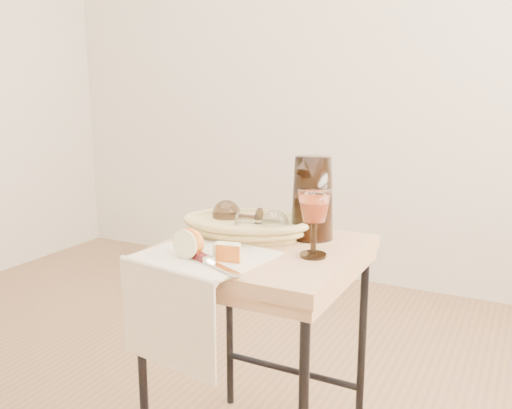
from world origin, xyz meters
The scene contains 11 objects.
wall_back centered at (0.00, 1.80, 1.35)m, with size 3.60×0.00×2.70m, color beige.
side_table centered at (0.33, 0.16, 0.33)m, with size 0.52×0.52×0.66m, color #8F603C, non-canonical shape.
tea_towel centered at (0.25, 0.02, 0.67)m, with size 0.31×0.27×0.01m, color white.
bread_basket centered at (0.25, 0.24, 0.69)m, with size 0.33×0.23×0.05m, color #9E8758, non-canonical shape.
goblet_lying_a centered at (0.22, 0.26, 0.72)m, with size 0.14×0.08×0.08m, color brown, non-canonical shape.
goblet_lying_b centered at (0.30, 0.22, 0.71)m, with size 0.13×0.08×0.08m, color white, non-canonical shape.
pitcher centered at (0.42, 0.31, 0.78)m, with size 0.16×0.24×0.27m, color black, non-canonical shape.
wine_goblet centered at (0.49, 0.15, 0.75)m, with size 0.08×0.08×0.17m, color white, non-canonical shape.
apple_half centered at (0.22, -0.01, 0.71)m, with size 0.08×0.04×0.07m, color red.
apple_wedge centered at (0.32, 0.01, 0.69)m, with size 0.06×0.03×0.04m, color #FFF3BD.
table_knife centered at (0.30, -0.04, 0.68)m, with size 0.23×0.02×0.02m, color silver, non-canonical shape.
Camera 1 is at (0.98, -1.12, 1.09)m, focal length 38.86 mm.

